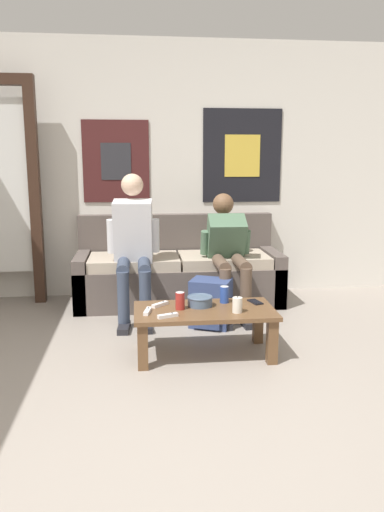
{
  "coord_description": "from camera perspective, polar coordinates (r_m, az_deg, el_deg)",
  "views": [
    {
      "loc": [
        -0.13,
        -2.17,
        1.39
      ],
      "look_at": [
        0.3,
        1.7,
        0.63
      ],
      "focal_mm": 35.0,
      "sensor_mm": 36.0,
      "label": 1
    }
  ],
  "objects": [
    {
      "name": "coffee_table",
      "position": [
        3.58,
        1.43,
        -7.06
      ],
      "size": [
        1.0,
        0.51,
        0.34
      ],
      "color": "brown",
      "rests_on": "ground_plane"
    },
    {
      "name": "pillar_candle",
      "position": [
        3.48,
        5.2,
        -5.6
      ],
      "size": [
        0.07,
        0.07,
        0.12
      ],
      "color": "silver",
      "rests_on": "coffee_table"
    },
    {
      "name": "person_seated_teen",
      "position": [
        4.55,
        4.12,
        0.91
      ],
      "size": [
        0.47,
        0.94,
        1.07
      ],
      "color": "brown",
      "rests_on": "ground_plane"
    },
    {
      "name": "game_controller_far_center",
      "position": [
        3.37,
        -2.78,
        -6.83
      ],
      "size": [
        0.15,
        0.09,
        0.03
      ],
      "color": "white",
      "rests_on": "coffee_table"
    },
    {
      "name": "drink_can_blue",
      "position": [
        3.7,
        3.71,
        -4.41
      ],
      "size": [
        0.07,
        0.07,
        0.12
      ],
      "color": "#28479E",
      "rests_on": "coffee_table"
    },
    {
      "name": "game_controller_near_left",
      "position": [
        3.48,
        -5.1,
        -6.3
      ],
      "size": [
        0.06,
        0.15,
        0.03
      ],
      "color": "white",
      "rests_on": "coffee_table"
    },
    {
      "name": "cell_phone",
      "position": [
        3.74,
        7.23,
        -5.22
      ],
      "size": [
        0.1,
        0.15,
        0.01
      ],
      "color": "black",
      "rests_on": "coffee_table"
    },
    {
      "name": "wall_back",
      "position": [
        5.14,
        -4.91,
        9.73
      ],
      "size": [
        10.0,
        0.07,
        2.55
      ],
      "color": "silver",
      "rests_on": "ground_plane"
    },
    {
      "name": "couch",
      "position": [
        4.91,
        -1.55,
        -2.02
      ],
      "size": [
        1.97,
        0.75,
        0.84
      ],
      "color": "#564C47",
      "rests_on": "ground_plane"
    },
    {
      "name": "ground_plane",
      "position": [
        2.58,
        -2.57,
        -21.59
      ],
      "size": [
        18.0,
        18.0,
        0.0
      ],
      "primitive_type": "plane",
      "color": "gray"
    },
    {
      "name": "person_seated_adult",
      "position": [
        4.42,
        -6.72,
        1.67
      ],
      "size": [
        0.47,
        0.8,
        1.26
      ],
      "color": "#384256",
      "rests_on": "ground_plane"
    },
    {
      "name": "drink_can_red",
      "position": [
        3.54,
        -1.37,
        -5.14
      ],
      "size": [
        0.07,
        0.07,
        0.12
      ],
      "color": "maroon",
      "rests_on": "coffee_table"
    },
    {
      "name": "backpack",
      "position": [
        4.2,
        2.13,
        -5.54
      ],
      "size": [
        0.4,
        0.37,
        0.4
      ],
      "color": "navy",
      "rests_on": "ground_plane"
    },
    {
      "name": "ceramic_bowl",
      "position": [
        3.62,
        0.92,
        -5.1
      ],
      "size": [
        0.19,
        0.19,
        0.07
      ],
      "color": "#475B75",
      "rests_on": "coffee_table"
    },
    {
      "name": "game_controller_near_right",
      "position": [
        3.63,
        -3.66,
        -5.55
      ],
      "size": [
        0.13,
        0.12,
        0.03
      ],
      "color": "white",
      "rests_on": "coffee_table"
    }
  ]
}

